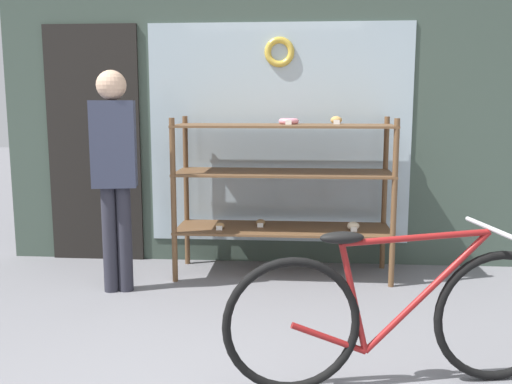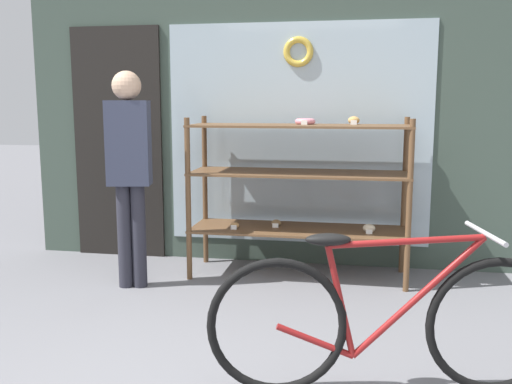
# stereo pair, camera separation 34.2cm
# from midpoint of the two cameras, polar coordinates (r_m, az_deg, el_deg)

# --- Properties ---
(storefront_facade) EXTENTS (4.52, 0.13, 3.74)m
(storefront_facade) POSITION_cam_midpoint_polar(r_m,az_deg,el_deg) (5.06, 3.51, 13.25)
(storefront_facade) COLOR #3D4C42
(storefront_facade) RESTS_ON ground_plane
(display_case) EXTENTS (1.76, 0.55, 1.32)m
(display_case) POSITION_cam_midpoint_polar(r_m,az_deg,el_deg) (4.65, 6.47, 1.24)
(display_case) COLOR brown
(display_case) RESTS_ON ground_plane
(bicycle) EXTENTS (1.74, 0.50, 0.82)m
(bicycle) POSITION_cam_midpoint_polar(r_m,az_deg,el_deg) (2.96, 16.13, -12.36)
(bicycle) COLOR black
(bicycle) RESTS_ON ground_plane
(pedestrian) EXTENTS (0.35, 0.24, 1.66)m
(pedestrian) POSITION_cam_midpoint_polar(r_m,az_deg,el_deg) (4.39, -10.41, 2.94)
(pedestrian) COLOR #282833
(pedestrian) RESTS_ON ground_plane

